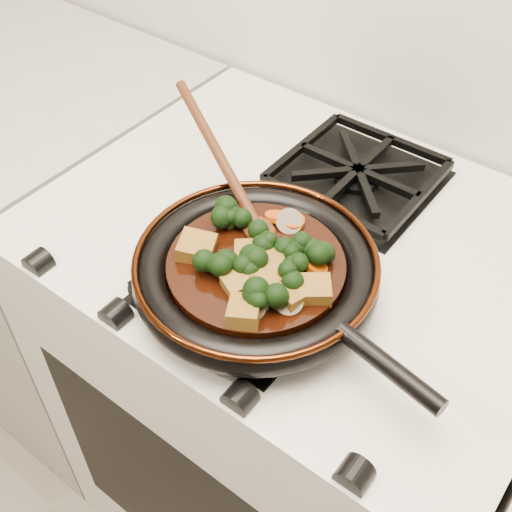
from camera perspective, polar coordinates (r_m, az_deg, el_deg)
The scene contains 34 objects.
stove at distance 1.28m, azimuth 3.33°, elevation -12.63°, with size 0.76×0.60×0.90m, color silver.
burner_grate_front at distance 0.84m, azimuth -0.86°, elevation -2.22°, with size 0.23×0.23×0.03m, color black, non-canonical shape.
burner_grate_back at distance 1.01m, azimuth 9.01°, elevation 7.12°, with size 0.23×0.23×0.03m, color black, non-canonical shape.
skillet at distance 0.81m, azimuth 0.11°, elevation -1.39°, with size 0.44×0.31×0.05m.
braising_sauce at distance 0.81m, azimuth -0.00°, elevation -1.05°, with size 0.22×0.22×0.02m, color black.
tofu_cube_0 at distance 0.76m, azimuth 5.23°, elevation -3.03°, with size 0.04×0.04×0.02m, color brown.
tofu_cube_1 at distance 0.78m, azimuth -0.49°, elevation -1.39°, with size 0.04×0.04×0.02m, color brown.
tofu_cube_2 at distance 0.76m, azimuth 2.28°, elevation -2.98°, with size 0.03×0.04×0.02m, color brown.
tofu_cube_3 at distance 0.81m, azimuth -5.31°, elevation 0.70°, with size 0.04×0.04×0.02m, color brown.
tofu_cube_4 at distance 0.77m, azimuth 1.22°, elevation -1.88°, with size 0.04×0.04×0.02m, color brown.
tofu_cube_5 at distance 0.75m, azimuth 3.25°, elevation -3.44°, with size 0.04×0.04×0.02m, color brown.
tofu_cube_6 at distance 0.80m, azimuth -0.53°, elevation 0.25°, with size 0.04×0.03×0.02m, color brown.
tofu_cube_7 at distance 0.76m, azimuth -1.56°, elevation -2.49°, with size 0.04×0.03×0.02m, color brown.
tofu_cube_8 at distance 0.80m, azimuth 1.55°, elevation -0.06°, with size 0.03×0.03×0.02m, color brown.
tofu_cube_9 at distance 0.73m, azimuth -1.07°, elevation -5.00°, with size 0.04×0.04×0.02m, color brown.
tofu_cube_10 at distance 0.77m, azimuth 0.38°, elevation -1.76°, with size 0.03×0.04×0.02m, color brown.
broccoli_floret_0 at distance 0.84m, azimuth -2.28°, elevation 3.20°, with size 0.06×0.06×0.05m, color black, non-canonical shape.
broccoli_floret_1 at distance 0.79m, azimuth 5.39°, elevation -0.03°, with size 0.06×0.06×0.05m, color black, non-canonical shape.
broccoli_floret_2 at distance 0.81m, azimuth 0.37°, elevation 1.35°, with size 0.06×0.06×0.05m, color black, non-canonical shape.
broccoli_floret_3 at distance 0.74m, azimuth 0.71°, elevation -4.08°, with size 0.06×0.06×0.06m, color black, non-canonical shape.
broccoli_floret_4 at distance 0.78m, azimuth -3.29°, elevation -0.84°, with size 0.06×0.06×0.05m, color black, non-canonical shape.
broccoli_floret_5 at distance 0.77m, azimuth -0.29°, elevation -1.24°, with size 0.06×0.06×0.05m, color black, non-canonical shape.
broccoli_floret_6 at distance 0.77m, azimuth 3.24°, elevation -1.58°, with size 0.06×0.06×0.06m, color black, non-canonical shape.
broccoli_floret_7 at distance 0.80m, azimuth 3.22°, elevation 0.73°, with size 0.06×0.06×0.05m, color black, non-canonical shape.
carrot_coin_0 at distance 0.85m, azimuth 1.75°, elevation 3.53°, with size 0.03×0.03×0.01m, color #B84105.
carrot_coin_1 at distance 0.79m, azimuth 5.28°, elevation -0.87°, with size 0.03×0.03×0.01m, color #B84105.
carrot_coin_2 at distance 0.85m, azimuth 3.35°, elevation 3.10°, with size 0.03×0.03×0.01m, color #B84105.
carrot_coin_3 at distance 0.79m, azimuth -0.75°, elevation -0.34°, with size 0.03×0.03×0.01m, color #B84105.
mushroom_slice_0 at distance 0.74m, azimuth -0.31°, elevation -4.63°, with size 0.03×0.03×0.01m, color brown.
mushroom_slice_1 at distance 0.75m, azimuth 2.91°, elevation -4.07°, with size 0.03×0.03×0.01m, color brown.
mushroom_slice_2 at distance 0.85m, azimuth -0.84°, elevation 3.60°, with size 0.03×0.03×0.01m, color brown.
mushroom_slice_3 at distance 0.74m, azimuth -0.49°, elevation -4.62°, with size 0.03×0.03×0.01m, color brown.
mushroom_slice_4 at distance 0.84m, azimuth 2.98°, elevation 3.05°, with size 0.04×0.04×0.01m, color brown.
wooden_spoon at distance 0.87m, azimuth -2.05°, elevation 6.62°, with size 0.16×0.10×0.28m.
Camera 1 is at (0.35, 1.11, 1.53)m, focal length 45.00 mm.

